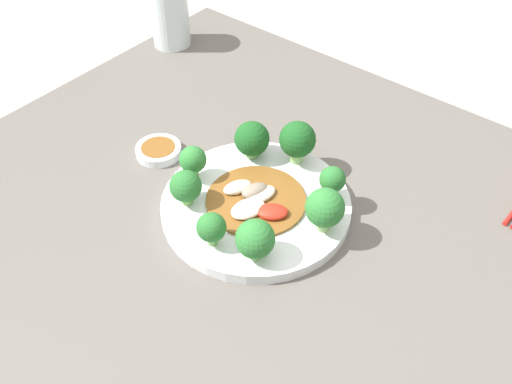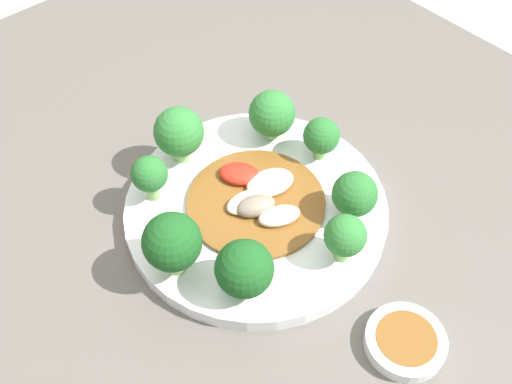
% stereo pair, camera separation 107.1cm
% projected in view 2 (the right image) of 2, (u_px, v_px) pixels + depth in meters
% --- Properties ---
extents(table, '(1.06, 0.92, 0.71)m').
position_uv_depth(table, '(254.00, 340.00, 0.96)').
color(table, '#5B5651').
rests_on(table, ground_plane).
extents(plate, '(0.29, 0.29, 0.02)m').
position_uv_depth(plate, '(256.00, 209.00, 0.67)').
color(plate, silver).
rests_on(plate, table).
extents(broccoli_south, '(0.04, 0.04, 0.05)m').
position_uv_depth(broccoli_south, '(321.00, 136.00, 0.69)').
color(broccoli_south, '#7AAD5B').
rests_on(broccoli_south, plate).
extents(broccoli_southwest, '(0.05, 0.05, 0.06)m').
position_uv_depth(broccoli_southwest, '(355.00, 195.00, 0.63)').
color(broccoli_southwest, '#7AAD5B').
rests_on(broccoli_southwest, plate).
extents(broccoli_northeast, '(0.04, 0.04, 0.06)m').
position_uv_depth(broccoli_northeast, '(150.00, 175.00, 0.64)').
color(broccoli_northeast, '#7AAD5B').
rests_on(broccoli_northeast, plate).
extents(broccoli_southeast, '(0.06, 0.06, 0.06)m').
position_uv_depth(broccoli_southeast, '(272.00, 114.00, 0.71)').
color(broccoli_southeast, '#89B76B').
rests_on(broccoli_southeast, plate).
extents(broccoli_north, '(0.06, 0.06, 0.07)m').
position_uv_depth(broccoli_north, '(172.00, 243.00, 0.58)').
color(broccoli_north, '#89B76B').
rests_on(broccoli_north, plate).
extents(broccoli_northwest, '(0.06, 0.06, 0.07)m').
position_uv_depth(broccoli_northwest, '(244.00, 269.00, 0.57)').
color(broccoli_northwest, '#7AAD5B').
rests_on(broccoli_northwest, plate).
extents(broccoli_east, '(0.06, 0.06, 0.07)m').
position_uv_depth(broccoli_east, '(179.00, 133.00, 0.68)').
color(broccoli_east, '#89B76B').
rests_on(broccoli_east, plate).
extents(broccoli_west, '(0.04, 0.04, 0.06)m').
position_uv_depth(broccoli_west, '(345.00, 236.00, 0.59)').
color(broccoli_west, '#7AAD5B').
rests_on(broccoli_west, plate).
extents(stirfry_center, '(0.15, 0.15, 0.02)m').
position_uv_depth(stirfry_center, '(257.00, 198.00, 0.66)').
color(stirfry_center, brown).
rests_on(stirfry_center, plate).
extents(sauce_dish, '(0.08, 0.08, 0.02)m').
position_uv_depth(sauce_dish, '(405.00, 341.00, 0.57)').
color(sauce_dish, silver).
rests_on(sauce_dish, table).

